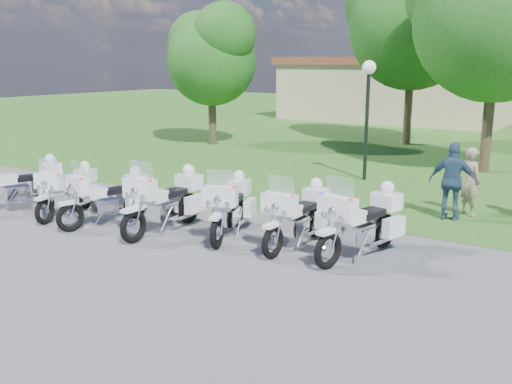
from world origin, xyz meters
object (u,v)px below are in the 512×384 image
Objects in this scene: motorcycle_5 at (299,214)px; bystander_c at (453,182)px; motorcycle_3 at (167,200)px; motorcycle_4 at (230,205)px; bystander_a at (470,182)px; motorcycle_6 at (363,221)px; motorcycle_0 at (21,183)px; lamp_post at (368,90)px; motorcycle_1 at (69,190)px; motorcycle_2 at (109,196)px.

motorcycle_5 is 1.26× the size of bystander_c.
motorcycle_3 is at bearing 36.09° from bystander_c.
motorcycle_3 is 1.50m from motorcycle_4.
bystander_a is at bearing -137.06° from motorcycle_3.
motorcycle_4 is 3.04m from motorcycle_6.
motorcycle_0 is 8.98m from motorcycle_6.
bystander_a is at bearing -117.21° from motorcycle_5.
motorcycle_6 is at bearing 110.58° from bystander_a.
motorcycle_0 is 10.91m from bystander_c.
motorcycle_5 is at bearing -167.52° from motorcycle_3.
bystander_c is at bearing -42.17° from lamp_post.
bystander_c is (-0.25, -0.69, 0.09)m from bystander_a.
motorcycle_0 is 1.03× the size of motorcycle_5.
motorcycle_0 is at bearing 1.43° from motorcycle_1.
lamp_post is 2.01× the size of bystander_c.
bystander_c reaches higher than motorcycle_2.
bystander_a is at bearing -115.67° from bystander_c.
motorcycle_4 is (4.42, 0.87, 0.04)m from motorcycle_1.
motorcycle_4 reaches higher than motorcycle_2.
motorcycle_6 reaches higher than motorcycle_0.
lamp_post is (2.96, 8.26, 2.25)m from motorcycle_2.
motorcycle_1 is at bearing 10.37° from motorcycle_5.
motorcycle_0 is 2.90m from motorcycle_2.
motorcycle_3 is 8.34m from lamp_post.
motorcycle_2 is 1.23× the size of bystander_c.
lamp_post reaches higher than motorcycle_1.
motorcycle_3 is at bearing 1.10° from motorcycle_4.
motorcycle_0 is at bearing 11.51° from motorcycle_5.
lamp_post is (0.02, 7.38, 2.24)m from motorcycle_4.
lamp_post is (5.83, 8.64, 2.21)m from motorcycle_0.
motorcycle_5 is 0.63× the size of lamp_post.
motorcycle_2 is at bearing 71.91° from bystander_a.
motorcycle_4 is 6.17m from bystander_a.
motorcycle_6 is (4.42, 0.87, -0.01)m from motorcycle_3.
motorcycle_2 is 1.02× the size of motorcycle_4.
motorcycle_3 is at bearing 14.22° from motorcycle_5.
bystander_a is 0.75m from bystander_c.
bystander_c is at bearing -163.63° from motorcycle_1.
motorcycle_4 is at bearing -90.14° from lamp_post.
motorcycle_6 is at bearing -155.54° from motorcycle_2.
bystander_c reaches higher than motorcycle_1.
motorcycle_4 is 0.60× the size of lamp_post.
motorcycle_4 is (5.81, 1.27, -0.04)m from motorcycle_0.
bystander_c reaches higher than motorcycle_3.
motorcycle_4 is at bearing 176.60° from motorcycle_1.
bystander_c reaches higher than motorcycle_5.
motorcycle_2 is at bearing 30.70° from bystander_c.
motorcycle_0 is 0.65× the size of lamp_post.
motorcycle_1 is 7.53m from motorcycle_6.
bystander_a is at bearing -33.94° from lamp_post.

